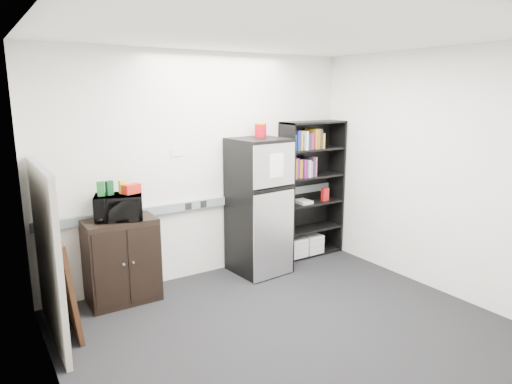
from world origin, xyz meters
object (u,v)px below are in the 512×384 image
at_px(microwave, 119,207).
at_px(refrigerator, 259,206).
at_px(cabinet, 122,260).
at_px(bookshelf, 310,186).
at_px(cubicle_partition, 48,254).

bearing_deg(microwave, refrigerator, 16.45).
xyz_separation_m(cabinet, refrigerator, (1.71, -0.08, 0.38)).
height_order(bookshelf, cabinet, bookshelf).
height_order(cabinet, microwave, microwave).
distance_m(bookshelf, cabinet, 2.69).
bearing_deg(refrigerator, bookshelf, 4.22).
xyz_separation_m(bookshelf, refrigerator, (-0.92, -0.15, -0.13)).
bearing_deg(microwave, bookshelf, 20.36).
relative_size(bookshelf, refrigerator, 1.10).
bearing_deg(refrigerator, cabinet, 172.59).
bearing_deg(refrigerator, cubicle_partition, -176.92).
relative_size(cubicle_partition, microwave, 3.37).
relative_size(bookshelf, cabinet, 2.01).
distance_m(cubicle_partition, cabinet, 0.94).
xyz_separation_m(cubicle_partition, refrigerator, (2.48, 0.34, 0.03)).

